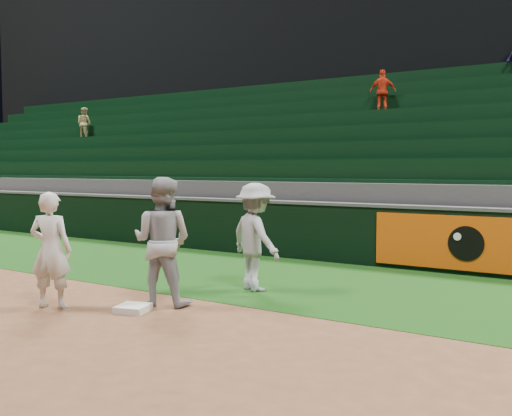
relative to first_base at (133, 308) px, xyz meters
The scene contains 9 objects.
ground 0.19m from the first_base, 134.45° to the left, with size 70.00×70.00×0.00m, color brown.
foul_grass 3.14m from the first_base, 92.42° to the left, with size 36.00×4.20×0.01m, color #11380E.
upper_deck 18.57m from the first_base, 90.43° to the left, with size 40.00×12.00×12.00m, color black.
first_base is the anchor object (origin of this frame).
first_baseman 1.44m from the first_base, 158.29° to the right, with size 0.60×0.39×1.64m, color silver.
baserunner 1.03m from the first_base, 83.22° to the left, with size 0.89×0.70×1.84m, color #95979F.
base_coach 2.31m from the first_base, 71.21° to the left, with size 1.11×0.64×1.72m, color #9A9CA7.
field_wall 5.37m from the first_base, 91.14° to the left, with size 36.00×0.45×1.25m.
stadium_seating 9.26m from the first_base, 90.83° to the left, with size 36.00×5.95×5.58m.
Camera 1 is at (5.68, -5.73, 1.96)m, focal length 40.00 mm.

